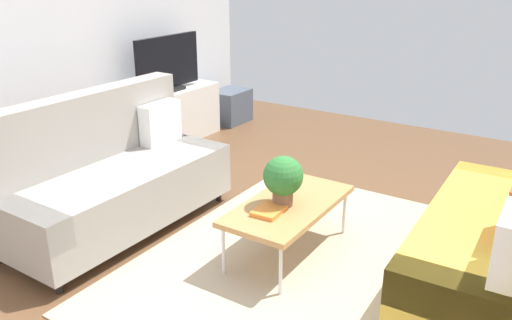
# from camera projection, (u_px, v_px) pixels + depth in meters

# --- Properties ---
(ground_plane) EXTENTS (7.68, 7.68, 0.00)m
(ground_plane) POSITION_uv_depth(u_px,v_px,m) (280.00, 256.00, 3.97)
(ground_plane) COLOR brown
(wall_far) EXTENTS (6.40, 0.12, 2.90)m
(wall_far) POSITION_uv_depth(u_px,v_px,m) (22.00, 33.00, 4.89)
(wall_far) COLOR silver
(wall_far) RESTS_ON ground_plane
(area_rug) EXTENTS (2.90, 2.20, 0.01)m
(area_rug) POSITION_uv_depth(u_px,v_px,m) (308.00, 263.00, 3.87)
(area_rug) COLOR tan
(area_rug) RESTS_ON ground_plane
(couch_beige) EXTENTS (1.91, 0.87, 1.10)m
(couch_beige) POSITION_uv_depth(u_px,v_px,m) (113.00, 176.00, 4.28)
(couch_beige) COLOR gray
(couch_beige) RESTS_ON ground_plane
(couch_green) EXTENTS (1.92, 0.90, 1.10)m
(couch_green) POSITION_uv_depth(u_px,v_px,m) (506.00, 235.00, 3.35)
(couch_green) COLOR gold
(couch_green) RESTS_ON ground_plane
(coffee_table) EXTENTS (1.10, 0.56, 0.42)m
(coffee_table) POSITION_uv_depth(u_px,v_px,m) (289.00, 206.00, 3.87)
(coffee_table) COLOR #B7844C
(coffee_table) RESTS_ON ground_plane
(tv_console) EXTENTS (1.40, 0.44, 0.64)m
(tv_console) POSITION_uv_depth(u_px,v_px,m) (170.00, 117.00, 6.33)
(tv_console) COLOR silver
(tv_console) RESTS_ON ground_plane
(tv) EXTENTS (1.00, 0.20, 0.64)m
(tv) POSITION_uv_depth(u_px,v_px,m) (168.00, 64.00, 6.10)
(tv) COLOR black
(tv) RESTS_ON tv_console
(storage_trunk) EXTENTS (0.52, 0.40, 0.44)m
(storage_trunk) POSITION_uv_depth(u_px,v_px,m) (230.00, 106.00, 7.18)
(storage_trunk) COLOR #4C5666
(storage_trunk) RESTS_ON ground_plane
(potted_plant) EXTENTS (0.29, 0.29, 0.37)m
(potted_plant) POSITION_uv_depth(u_px,v_px,m) (283.00, 178.00, 3.76)
(potted_plant) COLOR brown
(potted_plant) RESTS_ON coffee_table
(table_book_0) EXTENTS (0.25, 0.19, 0.03)m
(table_book_0) POSITION_uv_depth(u_px,v_px,m) (269.00, 211.00, 3.71)
(table_book_0) COLOR orange
(table_book_0) RESTS_ON coffee_table
(vase_0) EXTENTS (0.14, 0.14, 0.12)m
(vase_0) POSITION_uv_depth(u_px,v_px,m) (129.00, 95.00, 5.77)
(vase_0) COLOR #4C72B2
(vase_0) RESTS_ON tv_console
(vase_1) EXTENTS (0.09, 0.09, 0.16)m
(vase_1) POSITION_uv_depth(u_px,v_px,m) (142.00, 90.00, 5.92)
(vase_1) COLOR #33B29E
(vase_1) RESTS_ON tv_console
(bottle_0) EXTENTS (0.06, 0.06, 0.18)m
(bottle_0) POSITION_uv_depth(u_px,v_px,m) (157.00, 87.00, 5.99)
(bottle_0) COLOR #3359B2
(bottle_0) RESTS_ON tv_console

